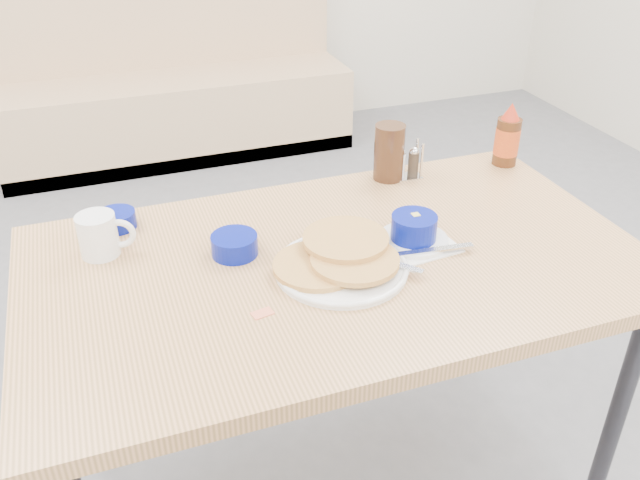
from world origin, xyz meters
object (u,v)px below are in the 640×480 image
object	(u,v)px
amber_tumbler	(389,152)
condiment_caddy	(406,165)
grits_setting	(414,232)
butter_bowl	(235,245)
dining_table	(337,281)
pancake_plate	(340,261)
booth_bench	(174,90)
creamer_bowl	(117,220)
coffee_mug	(100,235)
syrup_bottle	(507,138)

from	to	relation	value
amber_tumbler	condiment_caddy	size ratio (longest dim) A/B	1.49
grits_setting	butter_bowl	distance (m)	0.42
dining_table	pancake_plate	distance (m)	0.09
booth_bench	creamer_bowl	world-z (taller)	booth_bench
dining_table	coffee_mug	size ratio (longest dim) A/B	10.91
booth_bench	syrup_bottle	size ratio (longest dim) A/B	10.34
dining_table	butter_bowl	xyz separation A→B (m)	(-0.21, 0.10, 0.09)
grits_setting	syrup_bottle	world-z (taller)	syrup_bottle
pancake_plate	condiment_caddy	world-z (taller)	condiment_caddy
booth_bench	grits_setting	world-z (taller)	booth_bench
booth_bench	pancake_plate	world-z (taller)	booth_bench
coffee_mug	amber_tumbler	world-z (taller)	amber_tumbler
pancake_plate	creamer_bowl	xyz separation A→B (m)	(-0.44, 0.36, -0.00)
pancake_plate	creamer_bowl	world-z (taller)	pancake_plate
booth_bench	syrup_bottle	xyz separation A→B (m)	(0.64, -2.22, 0.49)
pancake_plate	condiment_caddy	distance (m)	0.50
creamer_bowl	condiment_caddy	xyz separation A→B (m)	(0.79, 0.01, 0.02)
creamer_bowl	booth_bench	bearing A→B (deg)	78.42
coffee_mug	grits_setting	distance (m)	0.72
grits_setting	butter_bowl	size ratio (longest dim) A/B	1.97
creamer_bowl	syrup_bottle	distance (m)	1.10
pancake_plate	butter_bowl	size ratio (longest dim) A/B	2.92
condiment_caddy	syrup_bottle	xyz separation A→B (m)	(0.31, -0.01, 0.04)
booth_bench	creamer_bowl	size ratio (longest dim) A/B	20.67
coffee_mug	grits_setting	size ratio (longest dim) A/B	0.61
butter_bowl	coffee_mug	bearing A→B (deg)	160.08
creamer_bowl	dining_table	bearing A→B (deg)	-34.64
dining_table	coffee_mug	xyz separation A→B (m)	(-0.50, 0.20, 0.11)
pancake_plate	syrup_bottle	distance (m)	0.74
dining_table	coffee_mug	world-z (taller)	coffee_mug
coffee_mug	grits_setting	bearing A→B (deg)	-16.07
creamer_bowl	butter_bowl	world-z (taller)	butter_bowl
dining_table	syrup_bottle	size ratio (longest dim) A/B	7.62
dining_table	amber_tumbler	size ratio (longest dim) A/B	8.97
dining_table	amber_tumbler	distance (m)	0.46
coffee_mug	syrup_bottle	size ratio (longest dim) A/B	0.70
coffee_mug	condiment_caddy	distance (m)	0.84
dining_table	pancake_plate	bearing A→B (deg)	-103.33
butter_bowl	amber_tumbler	world-z (taller)	amber_tumbler
grits_setting	amber_tumbler	bearing A→B (deg)	75.01
butter_bowl	pancake_plate	bearing A→B (deg)	-34.49
grits_setting	syrup_bottle	bearing A→B (deg)	34.73
dining_table	creamer_bowl	bearing A→B (deg)	145.36
coffee_mug	amber_tumbler	xyz separation A→B (m)	(0.78, 0.14, 0.03)
creamer_bowl	condiment_caddy	bearing A→B (deg)	0.96
condiment_caddy	syrup_bottle	world-z (taller)	syrup_bottle
coffee_mug	booth_bench	bearing A→B (deg)	77.94
dining_table	creamer_bowl	xyz separation A→B (m)	(-0.45, 0.31, 0.08)
booth_bench	amber_tumbler	distance (m)	2.27
dining_table	grits_setting	distance (m)	0.21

